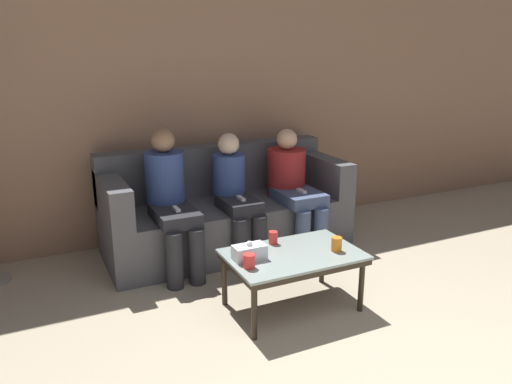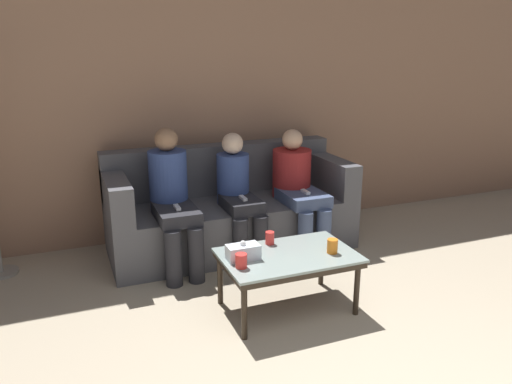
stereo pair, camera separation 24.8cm
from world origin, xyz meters
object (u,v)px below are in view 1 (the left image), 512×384
at_px(coffee_table, 293,259).
at_px(seated_person_left_end, 170,197).
at_px(seated_person_mid_right, 293,184).
at_px(cup_near_right, 273,238).
at_px(cup_far_center, 249,261).
at_px(tissue_box, 249,252).
at_px(seated_person_mid_left, 235,194).
at_px(couch, 225,212).
at_px(cup_near_left, 337,244).

relative_size(coffee_table, seated_person_left_end, 0.80).
distance_m(seated_person_left_end, seated_person_mid_right, 1.15).
bearing_deg(cup_near_right, coffee_table, -79.01).
xyz_separation_m(seated_person_left_end, seated_person_mid_right, (1.15, 0.01, -0.03)).
bearing_deg(coffee_table, seated_person_mid_right, 60.63).
height_order(coffee_table, seated_person_mid_right, seated_person_mid_right).
height_order(cup_far_center, tissue_box, tissue_box).
height_order(seated_person_left_end, seated_person_mid_left, seated_person_left_end).
xyz_separation_m(couch, cup_near_right, (-0.05, -1.04, 0.13)).
distance_m(coffee_table, seated_person_mid_right, 1.20).
relative_size(coffee_table, cup_near_left, 9.22).
xyz_separation_m(tissue_box, seated_person_left_end, (-0.26, 0.98, 0.15)).
height_order(couch, seated_person_left_end, seated_person_left_end).
bearing_deg(tissue_box, couch, 75.38).
relative_size(cup_near_left, tissue_box, 0.46).
bearing_deg(coffee_table, couch, 89.79).
relative_size(cup_near_right, seated_person_left_end, 0.08).
height_order(couch, seated_person_mid_right, seated_person_mid_right).
distance_m(seated_person_mid_left, seated_person_mid_right, 0.57).
bearing_deg(cup_near_right, seated_person_left_end, 123.20).
distance_m(cup_near_left, cup_near_right, 0.46).
bearing_deg(seated_person_left_end, cup_near_right, -56.80).
distance_m(couch, cup_near_right, 1.05).
bearing_deg(cup_far_center, tissue_box, 64.71).
xyz_separation_m(cup_far_center, tissue_box, (0.06, 0.12, 0.00)).
height_order(cup_near_left, cup_far_center, cup_near_left).
height_order(coffee_table, tissue_box, tissue_box).
xyz_separation_m(coffee_table, cup_near_left, (0.30, -0.10, 0.09)).
bearing_deg(seated_person_mid_left, cup_near_right, -93.29).
relative_size(couch, seated_person_mid_left, 2.01).
distance_m(cup_near_right, cup_far_center, 0.45).
xyz_separation_m(cup_far_center, seated_person_left_end, (-0.20, 1.11, 0.15)).
xyz_separation_m(couch, cup_far_center, (-0.38, -1.34, 0.13)).
xyz_separation_m(cup_near_right, cup_far_center, (-0.33, -0.30, 0.00)).
relative_size(cup_near_left, seated_person_left_end, 0.09).
height_order(cup_near_left, seated_person_mid_right, seated_person_mid_right).
relative_size(couch, seated_person_left_end, 1.88).
bearing_deg(coffee_table, tissue_box, 173.26).
distance_m(cup_near_right, seated_person_mid_right, 1.03).
bearing_deg(seated_person_mid_right, seated_person_mid_left, -178.95).
bearing_deg(seated_person_left_end, tissue_box, -75.41).
bearing_deg(seated_person_left_end, cup_far_center, -79.89).
height_order(cup_far_center, seated_person_left_end, seated_person_left_end).
relative_size(coffee_table, seated_person_mid_right, 0.86).
height_order(cup_near_left, seated_person_mid_left, seated_person_mid_left).
relative_size(coffee_table, cup_near_right, 9.99).
relative_size(couch, tissue_box, 9.91).
height_order(coffee_table, cup_near_left, cup_near_left).
bearing_deg(seated_person_left_end, seated_person_mid_right, 0.37).
relative_size(cup_near_left, seated_person_mid_right, 0.09).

